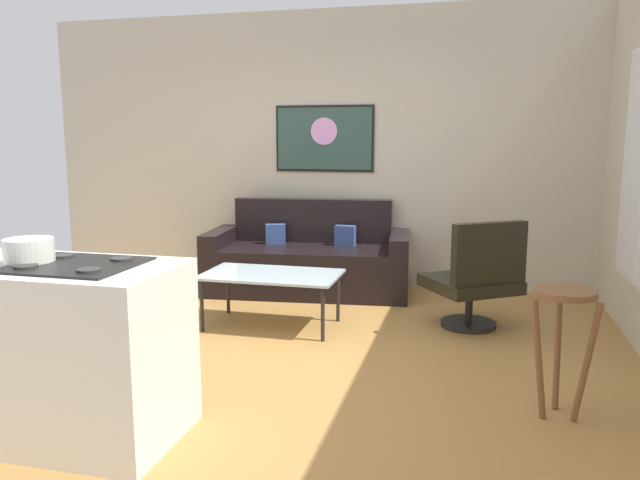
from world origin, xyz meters
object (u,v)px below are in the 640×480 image
bar_stool (563,319)px  mixing_bowl (29,252)px  armchair (476,279)px  couch (308,262)px  coffee_table (272,277)px  wall_painting (324,138)px

bar_stool → mixing_bowl: (-2.65, -0.84, 0.40)m
armchair → mixing_bowl: 3.25m
couch → mixing_bowl: mixing_bowl is taller
couch → armchair: 1.85m
coffee_table → armchair: armchair is taller
couch → mixing_bowl: (-0.57, -3.23, 0.66)m
couch → wall_painting: bearing=83.7°
armchair → mixing_bowl: (-2.19, -2.34, 0.54)m
mixing_bowl → bar_stool: bearing=17.7°
bar_stool → coffee_table: bearing=150.1°
mixing_bowl → armchair: bearing=46.9°
couch → armchair: size_ratio=2.31×
couch → wall_painting: (0.05, 0.45, 1.21)m
couch → wall_painting: 1.29m
bar_stool → mixing_bowl: size_ratio=2.97×
couch → coffee_table: bearing=-89.2°
coffee_table → bar_stool: bearing=-29.9°
couch → bar_stool: bearing=-49.0°
coffee_table → bar_stool: bar_stool is taller
coffee_table → bar_stool: 2.38m
wall_painting → couch: bearing=-96.3°
armchair → wall_painting: 2.33m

